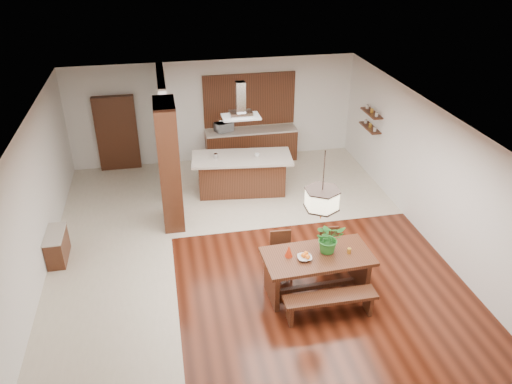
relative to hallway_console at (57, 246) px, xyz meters
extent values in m
plane|color=#341209|center=(3.81, -0.20, -0.32)|extent=(9.00, 9.00, 0.00)
cube|color=white|center=(3.81, -0.20, 2.58)|extent=(8.00, 9.00, 0.04)
cube|color=silver|center=(3.81, 4.30, 1.14)|extent=(8.00, 0.04, 2.90)
cube|color=silver|center=(3.81, -4.70, 1.14)|extent=(8.00, 0.04, 2.90)
cube|color=silver|center=(-0.19, -0.20, 1.14)|extent=(0.04, 9.00, 2.90)
cube|color=silver|center=(7.81, -0.20, 1.14)|extent=(0.04, 9.00, 2.90)
cube|color=beige|center=(1.06, -0.20, -0.31)|extent=(2.50, 9.00, 0.01)
cube|color=beige|center=(5.06, 2.30, -0.31)|extent=(5.50, 4.00, 0.01)
cube|color=#412010|center=(3.81, -0.20, 2.57)|extent=(8.00, 9.00, 0.02)
cube|color=black|center=(2.41, 1.00, 1.14)|extent=(0.45, 1.00, 2.90)
cube|color=silver|center=(2.41, 3.10, 1.14)|extent=(0.18, 2.40, 2.90)
cube|color=black|center=(0.00, 0.00, 0.00)|extent=(0.37, 0.88, 0.63)
cube|color=black|center=(1.11, 4.20, 0.74)|extent=(1.10, 0.20, 2.10)
cube|color=black|center=(4.81, 4.00, 0.13)|extent=(2.60, 0.60, 0.90)
cube|color=#BAAFA3|center=(4.81, 4.00, 0.61)|extent=(2.60, 0.62, 0.05)
cube|color=olive|center=(4.81, 4.26, 1.44)|extent=(2.60, 0.08, 1.50)
cube|color=black|center=(7.68, 2.40, 1.08)|extent=(0.26, 0.90, 0.04)
cube|color=black|center=(7.68, 2.40, 1.49)|extent=(0.26, 0.90, 0.04)
cube|color=black|center=(4.89, -2.01, 0.48)|extent=(2.02, 1.06, 0.07)
cube|color=black|center=(4.03, -2.04, 0.07)|extent=(0.12, 0.80, 0.76)
cube|color=black|center=(5.75, -1.98, 0.07)|extent=(0.12, 0.80, 0.76)
imported|color=#246A23|center=(5.11, -1.93, 0.81)|extent=(0.59, 0.52, 0.59)
imported|color=beige|center=(4.62, -2.09, 0.54)|extent=(0.28, 0.28, 0.06)
cone|color=#B1280C|center=(4.36, -1.94, 0.63)|extent=(0.19, 0.19, 0.23)
cylinder|color=gold|center=(5.47, -2.06, 0.56)|extent=(0.08, 0.08, 0.10)
cube|color=black|center=(4.21, 2.12, 0.17)|extent=(2.22, 1.04, 0.97)
cube|color=#BAAFA3|center=(4.21, 2.07, 0.68)|extent=(2.57, 1.34, 0.05)
imported|color=silver|center=(4.58, 2.00, 0.75)|extent=(0.14, 0.14, 0.09)
imported|color=silver|center=(4.04, 4.03, 0.77)|extent=(0.57, 0.49, 0.27)
camera|label=1|loc=(2.33, -9.05, 5.85)|focal=35.00mm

